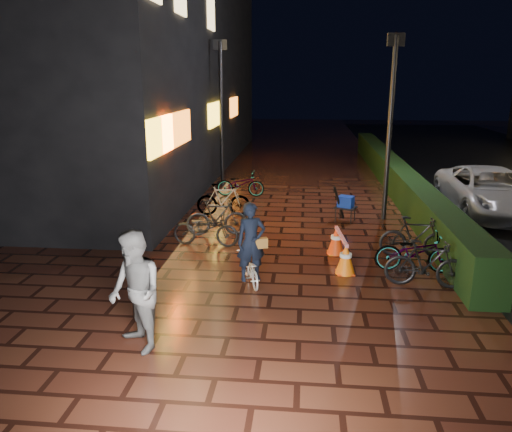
# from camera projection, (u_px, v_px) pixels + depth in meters

# --- Properties ---
(ground) EXTENTS (80.00, 80.00, 0.00)m
(ground) POSITION_uv_depth(u_px,v_px,m) (301.00, 264.00, 10.92)
(ground) COLOR #381911
(ground) RESTS_ON ground
(hedge) EXTENTS (0.70, 20.00, 1.00)m
(hedge) POSITION_uv_depth(u_px,v_px,m) (395.00, 176.00, 18.14)
(hedge) COLOR black
(hedge) RESTS_ON ground
(bystander_person) EXTENTS (1.12, 1.13, 1.85)m
(bystander_person) POSITION_uv_depth(u_px,v_px,m) (135.00, 292.00, 7.27)
(bystander_person) COLOR #5D5D60
(bystander_person) RESTS_ON ground
(van) EXTENTS (2.26, 4.86, 1.35)m
(van) POSITION_uv_depth(u_px,v_px,m) (490.00, 191.00, 14.86)
(van) COLOR #BBBBC0
(van) RESTS_ON ground
(storefront_block) EXTENTS (12.09, 22.00, 9.00)m
(storefront_block) POSITION_uv_depth(u_px,v_px,m) (88.00, 65.00, 21.65)
(storefront_block) COLOR black
(storefront_block) RESTS_ON ground
(lamp_post_hedge) EXTENTS (0.49, 0.20, 5.08)m
(lamp_post_hedge) POSITION_uv_depth(u_px,v_px,m) (390.00, 121.00, 13.69)
(lamp_post_hedge) COLOR black
(lamp_post_hedge) RESTS_ON ground
(lamp_post_sf) EXTENTS (0.50, 0.15, 5.25)m
(lamp_post_sf) POSITION_uv_depth(u_px,v_px,m) (221.00, 108.00, 18.19)
(lamp_post_sf) COLOR black
(lamp_post_sf) RESTS_ON ground
(cyclist) EXTENTS (0.77, 1.23, 1.67)m
(cyclist) POSITION_uv_depth(u_px,v_px,m) (251.00, 254.00, 9.72)
(cyclist) COLOR white
(cyclist) RESTS_ON ground
(traffic_barrier) EXTENTS (0.54, 1.62, 0.66)m
(traffic_barrier) POSITION_uv_depth(u_px,v_px,m) (341.00, 249.00, 10.92)
(traffic_barrier) COLOR orange
(traffic_barrier) RESTS_ON ground
(cart_assembly) EXTENTS (0.74, 0.64, 1.05)m
(cart_assembly) POSITION_uv_depth(u_px,v_px,m) (345.00, 203.00, 14.05)
(cart_assembly) COLOR black
(cart_assembly) RESTS_ON ground
(parked_bikes_storefront) EXTENTS (1.82, 5.96, 0.95)m
(parked_bikes_storefront) POSITION_uv_depth(u_px,v_px,m) (224.00, 205.00, 14.20)
(parked_bikes_storefront) COLOR black
(parked_bikes_storefront) RESTS_ON ground
(parked_bikes_hedge) EXTENTS (1.82, 2.30, 0.95)m
(parked_bikes_hedge) POSITION_uv_depth(u_px,v_px,m) (419.00, 250.00, 10.42)
(parked_bikes_hedge) COLOR black
(parked_bikes_hedge) RESTS_ON ground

